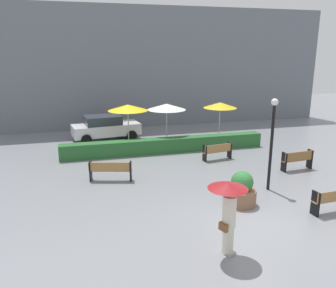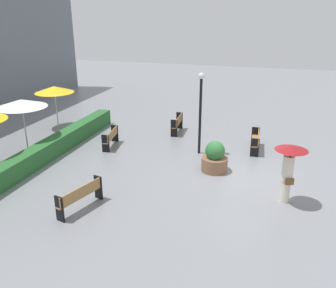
{
  "view_description": "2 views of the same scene",
  "coord_description": "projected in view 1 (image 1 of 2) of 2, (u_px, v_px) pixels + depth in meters",
  "views": [
    {
      "loc": [
        -5.4,
        -9.61,
        5.47
      ],
      "look_at": [
        -1.32,
        5.38,
        1.31
      ],
      "focal_mm": 36.93,
      "sensor_mm": 36.0,
      "label": 1
    },
    {
      "loc": [
        -13.37,
        -1.14,
        6.3
      ],
      "look_at": [
        -0.21,
        2.89,
        1.16
      ],
      "focal_mm": 38.66,
      "sensor_mm": 36.0,
      "label": 2
    }
  ],
  "objects": [
    {
      "name": "hedge_strip",
      "position": [
        166.0,
        145.0,
        19.31
      ],
      "size": [
        11.46,
        0.7,
        0.81
      ],
      "primitive_type": "cube",
      "color": "#28602D",
      "rests_on": "ground"
    },
    {
      "name": "patio_umbrella_yellow_far",
      "position": [
        220.0,
        105.0,
        21.92
      ],
      "size": [
        2.12,
        2.12,
        2.36
      ],
      "color": "silver",
      "rests_on": "ground"
    },
    {
      "name": "ground_plane",
      "position": [
        247.0,
        218.0,
        11.75
      ],
      "size": [
        60.0,
        60.0,
        0.0
      ],
      "primitive_type": "plane",
      "color": "gray"
    },
    {
      "name": "bench_back_row",
      "position": [
        218.0,
        150.0,
        17.95
      ],
      "size": [
        1.66,
        0.58,
        0.85
      ],
      "color": "#9E7242",
      "rests_on": "ground"
    },
    {
      "name": "bench_far_right",
      "position": [
        298.0,
        159.0,
        16.36
      ],
      "size": [
        1.63,
        0.47,
        0.93
      ],
      "color": "olive",
      "rests_on": "ground"
    },
    {
      "name": "building_facade",
      "position": [
        148.0,
        68.0,
        25.54
      ],
      "size": [
        28.0,
        1.2,
        8.64
      ],
      "primitive_type": "cube",
      "color": "slate",
      "rests_on": "ground"
    },
    {
      "name": "planter_pot",
      "position": [
        242.0,
        190.0,
        12.65
      ],
      "size": [
        1.08,
        1.08,
        1.29
      ],
      "color": "brown",
      "rests_on": "ground"
    },
    {
      "name": "lamp_post",
      "position": [
        272.0,
        135.0,
        13.59
      ],
      "size": [
        0.28,
        0.28,
        3.74
      ],
      "color": "black",
      "rests_on": "ground"
    },
    {
      "name": "pedestrian_with_umbrella",
      "position": [
        228.0,
        206.0,
        9.33
      ],
      "size": [
        1.09,
        1.09,
        2.12
      ],
      "color": "silver",
      "rests_on": "ground"
    },
    {
      "name": "bench_near_right",
      "position": [
        336.0,
        198.0,
        12.03
      ],
      "size": [
        1.84,
        0.48,
        0.87
      ],
      "color": "#9E7242",
      "rests_on": "ground"
    },
    {
      "name": "parked_car",
      "position": [
        105.0,
        127.0,
        22.03
      ],
      "size": [
        4.4,
        2.43,
        1.57
      ],
      "color": "silver",
      "rests_on": "ground"
    },
    {
      "name": "bench_far_left",
      "position": [
        110.0,
        169.0,
        14.98
      ],
      "size": [
        1.87,
        0.81,
        0.87
      ],
      "color": "#9E7242",
      "rests_on": "ground"
    },
    {
      "name": "patio_umbrella_yellow",
      "position": [
        128.0,
        108.0,
        19.99
      ],
      "size": [
        2.31,
        2.31,
        2.52
      ],
      "color": "silver",
      "rests_on": "ground"
    },
    {
      "name": "patio_umbrella_white",
      "position": [
        167.0,
        107.0,
        20.18
      ],
      "size": [
        2.25,
        2.25,
        2.54
      ],
      "color": "silver",
      "rests_on": "ground"
    }
  ]
}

